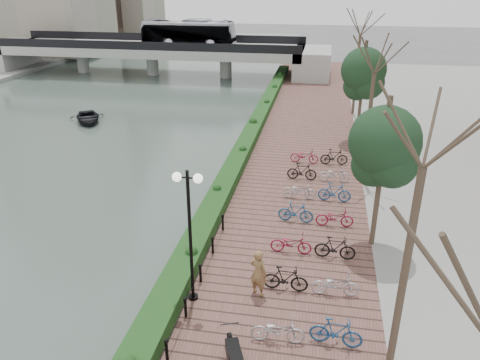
% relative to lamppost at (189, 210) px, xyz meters
% --- Properties ---
extents(river_water, '(30.00, 130.00, 0.02)m').
position_rel_lamppost_xyz_m(river_water, '(-16.38, 21.01, -4.08)').
color(river_water, '#46574F').
rests_on(river_water, ground).
extents(promenade, '(8.00, 75.00, 0.50)m').
position_rel_lamppost_xyz_m(promenade, '(2.62, 13.51, -3.84)').
color(promenade, brown).
rests_on(promenade, ground).
extents(hedge, '(1.10, 56.00, 0.60)m').
position_rel_lamppost_xyz_m(hedge, '(-0.78, 16.01, -3.29)').
color(hedge, '#163D16').
rests_on(hedge, promenade).
extents(chain_fence, '(0.10, 14.10, 0.70)m').
position_rel_lamppost_xyz_m(chain_fence, '(0.02, -1.99, -3.24)').
color(chain_fence, black).
rests_on(chain_fence, promenade).
extents(lamppost, '(1.02, 0.32, 4.99)m').
position_rel_lamppost_xyz_m(lamppost, '(0.00, 0.00, 0.00)').
color(lamppost, black).
rests_on(lamppost, promenade).
extents(motorcycle, '(1.15, 1.89, 1.13)m').
position_rel_lamppost_xyz_m(motorcycle, '(2.09, -3.05, -3.02)').
color(motorcycle, black).
rests_on(motorcycle, promenade).
extents(pedestrian, '(0.80, 0.68, 1.85)m').
position_rel_lamppost_xyz_m(pedestrian, '(2.27, 0.65, -2.66)').
color(pedestrian, brown).
rests_on(pedestrian, promenade).
extents(bicycle_parking, '(2.40, 17.32, 1.00)m').
position_rel_lamppost_xyz_m(bicycle_parking, '(4.11, 6.23, -3.12)').
color(bicycle_parking, '#B0B1B5').
rests_on(bicycle_parking, promenade).
extents(street_trees, '(3.20, 37.12, 6.80)m').
position_rel_lamppost_xyz_m(street_trees, '(6.62, 8.69, -0.40)').
color(street_trees, '#3B2C23').
rests_on(street_trees, promenade).
extents(bridge, '(36.00, 10.77, 6.50)m').
position_rel_lamppost_xyz_m(bridge, '(-15.42, 41.01, -0.72)').
color(bridge, '#9E9F9A').
rests_on(bridge, ground).
extents(boat, '(4.41, 4.79, 0.81)m').
position_rel_lamppost_xyz_m(boat, '(-14.78, 21.07, -3.66)').
color(boat, black).
rests_on(boat, river_water).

